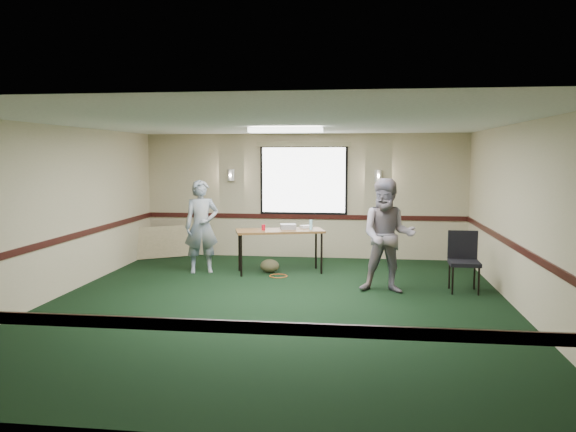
# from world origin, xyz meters

# --- Properties ---
(ground) EXTENTS (8.00, 8.00, 0.00)m
(ground) POSITION_xyz_m (0.00, 0.00, 0.00)
(ground) COLOR black
(ground) RESTS_ON ground
(room_shell) EXTENTS (8.00, 8.02, 8.00)m
(room_shell) POSITION_xyz_m (0.00, 2.12, 1.58)
(room_shell) COLOR tan
(room_shell) RESTS_ON ground
(folding_table) EXTENTS (1.76, 1.09, 0.82)m
(folding_table) POSITION_xyz_m (-0.29, 2.33, 0.76)
(folding_table) COLOR #553618
(folding_table) RESTS_ON ground
(projector) EXTENTS (0.33, 0.30, 0.10)m
(projector) POSITION_xyz_m (-0.14, 2.43, 0.87)
(projector) COLOR #95949D
(projector) RESTS_ON folding_table
(game_console) EXTENTS (0.27, 0.25, 0.05)m
(game_console) POSITION_xyz_m (0.18, 2.65, 0.85)
(game_console) COLOR silver
(game_console) RESTS_ON folding_table
(red_cup) EXTENTS (0.07, 0.07, 0.11)m
(red_cup) POSITION_xyz_m (-0.59, 2.23, 0.88)
(red_cup) COLOR red
(red_cup) RESTS_ON folding_table
(water_bottle) EXTENTS (0.06, 0.06, 0.19)m
(water_bottle) POSITION_xyz_m (0.30, 2.38, 0.92)
(water_bottle) COLOR #99E2FA
(water_bottle) RESTS_ON folding_table
(duffel_bag) EXTENTS (0.42, 0.36, 0.26)m
(duffel_bag) POSITION_xyz_m (-0.48, 2.27, 0.13)
(duffel_bag) COLOR #4A422A
(duffel_bag) RESTS_ON ground
(cable_coil) EXTENTS (0.38, 0.38, 0.02)m
(cable_coil) POSITION_xyz_m (-0.27, 1.96, 0.01)
(cable_coil) COLOR #B64916
(cable_coil) RESTS_ON ground
(folded_table) EXTENTS (1.24, 0.89, 0.69)m
(folded_table) POSITION_xyz_m (-3.00, 3.60, 0.34)
(folded_table) COLOR #99885E
(folded_table) RESTS_ON ground
(conference_chair) EXTENTS (0.49, 0.51, 0.99)m
(conference_chair) POSITION_xyz_m (2.92, 1.27, 0.58)
(conference_chair) COLOR black
(conference_chair) RESTS_ON ground
(person_left) EXTENTS (0.75, 0.62, 1.77)m
(person_left) POSITION_xyz_m (-1.77, 2.15, 0.88)
(person_left) COLOR #3C5984
(person_left) RESTS_ON ground
(person_right) EXTENTS (0.96, 0.78, 1.86)m
(person_right) POSITION_xyz_m (1.67, 0.99, 0.93)
(person_right) COLOR #6D7CAA
(person_right) RESTS_ON ground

